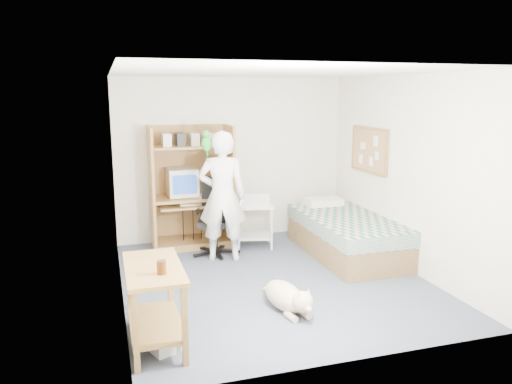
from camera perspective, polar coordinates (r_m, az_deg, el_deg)
floor at (r=6.27m, az=1.97°, el=-9.97°), size 4.00×4.00×0.00m
wall_back at (r=7.82m, az=-2.74°, el=3.79°), size 3.60×0.02×2.50m
wall_right at (r=6.73m, az=16.71°, el=2.08°), size 0.02×4.00×2.50m
wall_left at (r=5.61m, az=-15.60°, el=0.39°), size 0.02×4.00×2.50m
ceiling at (r=5.84m, az=2.14°, el=13.53°), size 3.60×4.00×0.02m
computer_hutch at (r=7.50m, az=-7.40°, el=0.05°), size 1.20×0.63×1.80m
bed at (r=7.20m, az=10.23°, el=-4.87°), size 1.02×2.02×0.66m
side_desk at (r=4.68m, az=-11.54°, el=-11.26°), size 0.50×1.00×0.75m
corkboard at (r=7.44m, az=12.80°, el=4.68°), size 0.04×0.94×0.66m
office_chair at (r=7.17m, az=-4.62°, el=-4.01°), size 0.61×0.62×1.07m
person at (r=6.77m, az=-3.86°, el=-0.50°), size 0.75×0.60×1.78m
parrot at (r=6.63m, az=-5.68°, el=5.69°), size 0.13×0.23×0.36m
dog at (r=5.39m, az=3.58°, el=-11.86°), size 0.42×0.94×0.35m
printer_cart at (r=7.41m, az=-0.19°, el=-3.03°), size 0.63×0.55×0.66m
printer at (r=7.34m, az=-0.20°, el=-0.67°), size 0.48×0.41×0.18m
crt_monitor at (r=7.46m, az=-8.46°, el=1.16°), size 0.44×0.47×0.41m
keyboard at (r=7.38m, az=-7.01°, el=-1.32°), size 0.45×0.17×0.03m
pencil_cup at (r=7.48m, az=-4.69°, el=0.07°), size 0.08×0.08×0.12m
drink_glass at (r=4.37m, az=-10.76°, el=-8.45°), size 0.08×0.08×0.12m
floor_box_a at (r=4.72m, az=-10.20°, el=-16.96°), size 0.31×0.28×0.10m
floor_box_b at (r=4.76m, az=-9.81°, el=-16.83°), size 0.19×0.23×0.08m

